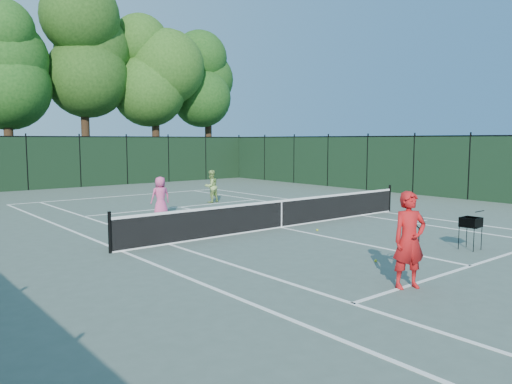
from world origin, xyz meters
TOP-DOWN VIEW (x-y plane):
  - ground at (0.00, 0.00)m, footprint 90.00×90.00m
  - sideline_doubles_left at (-5.49, 0.00)m, footprint 0.10×23.77m
  - sideline_doubles_right at (5.49, 0.00)m, footprint 0.10×23.77m
  - sideline_singles_left at (-4.12, 0.00)m, footprint 0.10×23.77m
  - sideline_singles_right at (4.12, 0.00)m, footprint 0.10×23.77m
  - baseline_far at (0.00, 11.88)m, footprint 10.97×0.10m
  - service_line_near at (0.00, -6.40)m, footprint 8.23×0.10m
  - service_line_far at (0.00, 6.40)m, footprint 8.23×0.10m
  - center_service_line at (0.00, 0.00)m, footprint 0.10×12.80m
  - tennis_net at (0.00, 0.00)m, footprint 11.69×0.09m
  - fence_far at (0.00, 18.00)m, footprint 24.00×0.05m
  - fence_right at (12.00, 0.00)m, footprint 0.05×36.00m
  - tree_2 at (-3.00, 21.80)m, footprint 6.00×6.00m
  - tree_3 at (2.00, 22.30)m, footprint 7.00×7.00m
  - tree_4 at (7.00, 21.60)m, footprint 6.20×6.20m
  - tree_5 at (12.00, 22.10)m, footprint 5.80×5.80m
  - coach at (-2.55, -6.46)m, footprint 1.11×0.68m
  - player_pink at (-1.84, 4.69)m, footprint 0.77×0.55m
  - player_green at (1.93, 6.88)m, footprint 0.78×0.65m
  - ball_hopper at (1.62, -5.52)m, footprint 0.52×0.52m
  - loose_ball_near_cart at (-1.38, -4.81)m, footprint 0.07×0.07m
  - loose_ball_midcourt at (0.46, -1.17)m, footprint 0.07×0.07m

SIDE VIEW (x-z plane):
  - ground at x=0.00m, z-range 0.00..0.00m
  - sideline_doubles_left at x=-5.49m, z-range 0.00..0.01m
  - sideline_doubles_right at x=5.49m, z-range 0.00..0.01m
  - sideline_singles_left at x=-4.12m, z-range 0.00..0.01m
  - sideline_singles_right at x=4.12m, z-range 0.00..0.01m
  - baseline_far at x=0.00m, z-range 0.00..0.01m
  - service_line_near at x=0.00m, z-range 0.00..0.01m
  - service_line_far at x=0.00m, z-range 0.00..0.01m
  - center_service_line at x=0.00m, z-range 0.00..0.01m
  - loose_ball_near_cart at x=-1.38m, z-range 0.00..0.07m
  - loose_ball_midcourt at x=0.46m, z-range 0.00..0.07m
  - tennis_net at x=0.00m, z-range -0.05..1.01m
  - ball_hopper at x=1.62m, z-range 0.29..1.14m
  - player_green at x=1.93m, z-range 0.00..1.47m
  - player_pink at x=-1.84m, z-range 0.00..1.48m
  - coach at x=-2.55m, z-range 0.00..1.87m
  - fence_far at x=0.00m, z-range 0.00..3.00m
  - fence_right at x=12.00m, z-range 0.00..3.00m
  - tree_5 at x=12.00m, z-range 1.59..13.82m
  - tree_2 at x=-3.00m, z-range 1.53..13.93m
  - tree_4 at x=7.00m, z-range 1.66..14.63m
  - tree_3 at x=2.00m, z-range 1.78..16.23m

